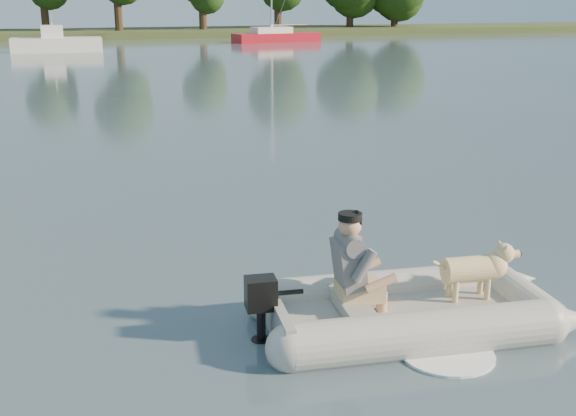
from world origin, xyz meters
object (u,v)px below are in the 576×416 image
object	(u,v)px
man	(351,261)
dog	(469,274)
dinghy	(415,274)
sailboat	(276,37)
motorboat	(56,34)

from	to	relation	value
man	dog	size ratio (longest dim) A/B	1.16
dinghy	man	distance (m)	0.71
sailboat	dinghy	bearing A→B (deg)	-114.41
dinghy	dog	distance (m)	0.64
dinghy	man	world-z (taller)	man
dinghy	dog	xyz separation A→B (m)	(0.64, -0.02, -0.07)
dinghy	dog	bearing A→B (deg)	4.57
man	sailboat	bearing A→B (deg)	79.60
dinghy	motorboat	world-z (taller)	motorboat
man	dog	distance (m)	1.35
motorboat	sailboat	world-z (taller)	sailboat
sailboat	motorboat	bearing A→B (deg)	-168.63
motorboat	sailboat	size ratio (longest dim) A/B	0.61
man	motorboat	size ratio (longest dim) A/B	0.18
dog	motorboat	bearing A→B (deg)	100.44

